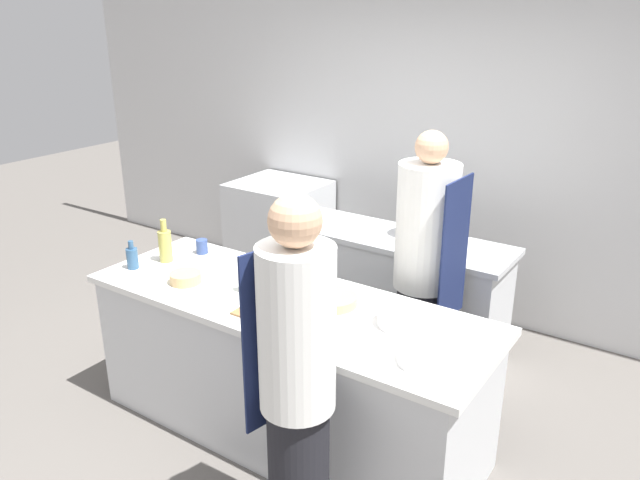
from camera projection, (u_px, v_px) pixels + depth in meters
name	position (u px, v px, depth m)	size (l,w,h in m)	color
ground_plane	(288.00, 430.00, 3.81)	(16.00, 16.00, 0.00)	#605B56
wall_back	(445.00, 144.00, 4.97)	(8.00, 0.06, 2.80)	silver
prep_counter	(287.00, 367.00, 3.66)	(2.42, 0.84, 0.89)	silver
pass_counter	(389.00, 291.00, 4.65)	(1.76, 0.55, 0.89)	silver
oven_range	(279.00, 234.00, 5.71)	(0.78, 0.70, 0.96)	silver
chef_at_prep_near	(297.00, 388.00, 2.67)	(0.37, 0.35, 1.76)	black
chef_at_stove	(424.00, 275.00, 3.82)	(0.39, 0.37, 1.78)	black
bottle_olive_oil	(165.00, 245.00, 3.99)	(0.08, 0.08, 0.28)	#B2A84C
bottle_vinegar	(132.00, 258.00, 3.90)	(0.07, 0.07, 0.18)	#2D5175
bottle_wine	(246.00, 279.00, 3.57)	(0.06, 0.06, 0.20)	#19471E
bottle_cooking_oil	(308.00, 280.00, 3.57)	(0.06, 0.06, 0.19)	black
bowl_mixing_large	(333.00, 300.00, 3.44)	(0.28, 0.28, 0.05)	tan
bowl_prep_small	(422.00, 358.00, 2.87)	(0.23, 0.23, 0.05)	white
bowl_ceramic_blue	(403.00, 318.00, 3.22)	(0.27, 0.27, 0.07)	white
bowl_wooden_salad	(186.00, 278.00, 3.71)	(0.19, 0.19, 0.06)	tan
cup	(202.00, 246.00, 4.15)	(0.08, 0.08, 0.10)	#33477F
cutting_board	(272.00, 313.00, 3.34)	(0.37, 0.26, 0.01)	olive
stockpot	(418.00, 220.00, 4.43)	(0.23, 0.23, 0.25)	silver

